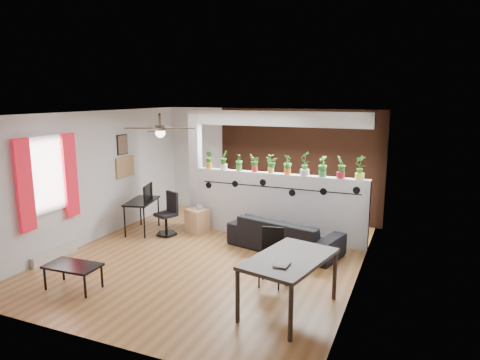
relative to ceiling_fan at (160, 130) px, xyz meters
The scene contains 31 objects.
room_shell 1.33m from the ceiling_fan, 20.56° to the left, with size 6.30×7.10×2.90m.
partition_wall 2.91m from the ceiling_fan, 48.37° to the left, with size 3.60×0.18×1.35m, color #BCBCC1.
ceiling_header 2.41m from the ceiling_fan, 48.37° to the left, with size 3.60×0.18×0.30m, color silver.
pier_column 2.09m from the ceiling_fan, 99.77° to the left, with size 0.22×0.20×2.60m, color #BCBCC1.
brick_panel 3.78m from the ceiling_fan, 63.93° to the left, with size 3.90×0.05×2.60m, color brown.
vine_decal 2.64m from the ceiling_fan, 46.80° to the left, with size 3.31×0.01×0.30m.
window_assembly 2.13m from the ceiling_fan, 152.87° to the right, with size 0.09×1.30×1.55m.
baseboard_heater 2.96m from the ceiling_fan, 152.65° to the right, with size 0.08×1.00×0.18m, color beige.
corkboard 2.38m from the ceiling_fan, 144.85° to the left, with size 0.03×0.60×0.45m, color olive.
framed_art 2.19m from the ceiling_fan, 145.97° to the left, with size 0.03×0.34×0.44m.
ceiling_fan is the anchor object (origin of this frame).
potted_plant_0 1.95m from the ceiling_fan, 89.36° to the left, with size 0.23×0.21×0.38m.
potted_plant_1 1.98m from the ceiling_fan, 78.35° to the left, with size 0.18×0.21×0.41m.
potted_plant_2 2.09m from the ceiling_fan, 68.14° to the left, with size 0.22×0.22×0.36m.
potted_plant_3 2.23m from the ceiling_fan, 59.19° to the left, with size 0.19×0.21×0.36m.
potted_plant_4 2.42m from the ceiling_fan, 51.64° to the left, with size 0.19×0.16×0.37m.
potted_plant_5 2.64m from the ceiling_fan, 45.39° to the left, with size 0.25×0.24×0.39m.
potted_plant_6 2.87m from the ceiling_fan, 40.24° to the left, with size 0.28×0.31×0.49m.
potted_plant_7 3.15m from the ceiling_fan, 36.00° to the left, with size 0.26×0.26×0.40m.
potted_plant_8 3.43m from the ceiling_fan, 32.47° to the left, with size 0.27×0.28×0.43m.
potted_plant_9 3.72m from the ceiling_fan, 29.51° to the left, with size 0.32×0.31×0.47m.
sofa 3.03m from the ceiling_fan, 30.98° to the left, with size 2.05×0.81×0.60m, color black.
cube_shelf 2.53m from the ceiling_fan, 94.27° to the left, with size 0.42×0.37×0.51m, color tan.
cup 2.28m from the ceiling_fan, 92.32° to the left, with size 0.12×0.12×0.10m, color gray.
computer_desk 2.33m from the ceiling_fan, 139.65° to the left, with size 0.73×1.05×0.69m.
monitor 2.30m from the ceiling_fan, 135.82° to the left, with size 0.05×0.31×0.18m, color black.
office_chair 2.27m from the ceiling_fan, 118.89° to the left, with size 0.49×0.50×0.90m.
dining_table 3.31m from the ceiling_fan, 21.57° to the right, with size 1.13×1.55×0.77m.
book 3.29m from the ceiling_fan, 27.79° to the right, with size 0.18×0.24×0.02m, color gray.
folding_chair 2.84m from the ceiling_fan, ahead, with size 0.41×0.41×0.89m.
coffee_table 2.66m from the ceiling_fan, 107.10° to the right, with size 0.85×0.50×0.39m.
Camera 1 is at (3.39, -6.61, 2.90)m, focal length 32.00 mm.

